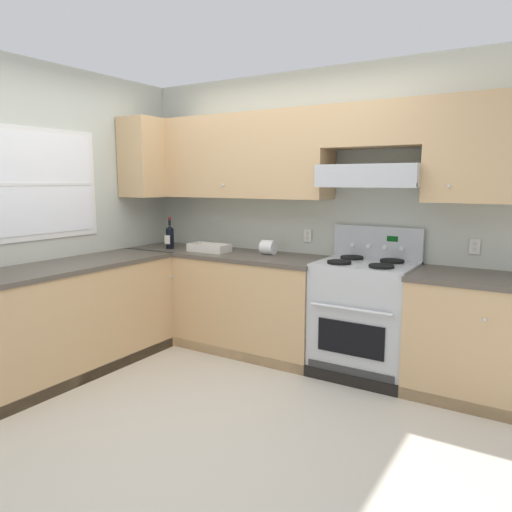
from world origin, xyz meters
The scene contains 9 objects.
ground_plane centered at (0.00, 0.00, 0.00)m, with size 7.04×7.04×0.00m, color beige.
wall_back centered at (0.40, 1.53, 1.48)m, with size 4.68×0.57×2.55m.
wall_left centered at (-1.59, 0.23, 1.34)m, with size 0.47×4.00×2.55m.
counter_back_run centered at (0.10, 1.24, 0.45)m, with size 3.60×0.65×0.91m.
counter_left_run centered at (-1.24, 0.00, 0.45)m, with size 0.63×1.91×0.91m.
stove centered at (0.84, 1.25, 0.48)m, with size 0.76×0.62×1.20m.
wine_bottle centered at (-1.14, 1.15, 1.03)m, with size 0.08×0.08×0.31m.
bowl centered at (-0.68, 1.19, 0.94)m, with size 0.39×0.20×0.08m.
paper_towel_roll centered at (-0.11, 1.33, 0.98)m, with size 0.13×0.13×0.13m.
Camera 1 is at (2.09, -2.45, 1.58)m, focal length 33.95 mm.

